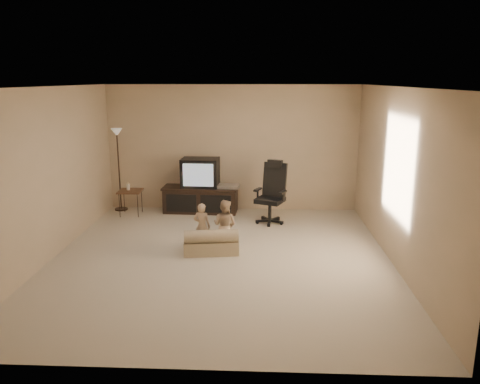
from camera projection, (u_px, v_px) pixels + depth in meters
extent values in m
plane|color=#BEAC97|center=(221.00, 258.00, 6.97)|extent=(5.50, 5.50, 0.00)
plane|color=silver|center=(219.00, 87.00, 6.38)|extent=(5.50, 5.50, 0.00)
plane|color=tan|center=(232.00, 148.00, 9.35)|extent=(5.00, 0.00, 5.00)
plane|color=tan|center=(192.00, 241.00, 4.01)|extent=(5.00, 0.00, 5.00)
plane|color=tan|center=(49.00, 175.00, 6.79)|extent=(0.00, 5.50, 5.50)
plane|color=tan|center=(397.00, 178.00, 6.56)|extent=(0.00, 5.50, 5.50)
cube|color=black|center=(201.00, 200.00, 9.36)|extent=(1.47, 0.58, 0.46)
cube|color=black|center=(201.00, 188.00, 9.30)|extent=(1.51, 0.62, 0.04)
cube|color=black|center=(181.00, 203.00, 9.14)|extent=(0.60, 0.05, 0.35)
cube|color=black|center=(216.00, 204.00, 9.08)|extent=(0.60, 0.05, 0.35)
cube|color=black|center=(200.00, 172.00, 9.25)|extent=(0.74, 0.55, 0.57)
cube|color=white|center=(198.00, 175.00, 8.99)|extent=(0.59, 0.04, 0.44)
cube|color=silver|center=(229.00, 186.00, 9.19)|extent=(0.42, 0.31, 0.06)
cylinder|color=black|center=(270.00, 211.00, 8.61)|extent=(0.06, 0.06, 0.37)
cube|color=black|center=(270.00, 200.00, 8.56)|extent=(0.60, 0.60, 0.08)
cube|color=black|center=(275.00, 180.00, 8.68)|extent=(0.47, 0.32, 0.65)
cube|color=black|center=(275.00, 164.00, 8.61)|extent=(0.29, 0.19, 0.15)
cube|color=black|center=(258.00, 189.00, 8.63)|extent=(0.16, 0.26, 0.04)
cube|color=black|center=(283.00, 192.00, 8.42)|extent=(0.16, 0.26, 0.04)
cube|color=brown|center=(130.00, 191.00, 9.09)|extent=(0.45, 0.45, 0.03)
cylinder|color=black|center=(119.00, 205.00, 8.98)|extent=(0.01, 0.01, 0.49)
cylinder|color=black|center=(138.00, 205.00, 8.98)|extent=(0.01, 0.01, 0.49)
cylinder|color=black|center=(124.00, 201.00, 9.32)|extent=(0.01, 0.01, 0.49)
cylinder|color=black|center=(142.00, 201.00, 9.32)|extent=(0.01, 0.01, 0.49)
cylinder|color=#EFE2CE|center=(128.00, 187.00, 9.11)|extent=(0.06, 0.06, 0.12)
cone|color=beige|center=(128.00, 183.00, 9.09)|extent=(0.05, 0.05, 0.04)
cylinder|color=black|center=(121.00, 209.00, 9.55)|extent=(0.26, 0.26, 0.03)
cylinder|color=black|center=(119.00, 172.00, 9.36)|extent=(0.03, 0.03, 1.56)
cone|color=beige|center=(117.00, 132.00, 9.18)|extent=(0.22, 0.22, 0.15)
cube|color=tan|center=(211.00, 245.00, 7.20)|extent=(0.88, 0.56, 0.22)
cylinder|color=tan|center=(211.00, 236.00, 7.01)|extent=(0.83, 0.31, 0.20)
imported|color=tan|center=(202.00, 226.00, 7.28)|extent=(0.30, 0.25, 0.74)
imported|color=tan|center=(225.00, 225.00, 7.22)|extent=(0.45, 0.36, 0.81)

